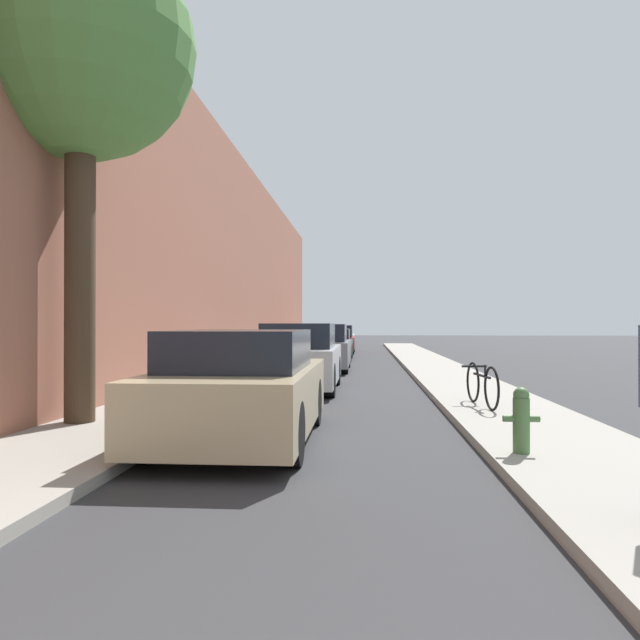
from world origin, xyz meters
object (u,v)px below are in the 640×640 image
object	(u,v)px
parked_car_grey	(320,348)
bicycle	(482,385)
street_tree_near	(81,50)
parked_car_red	(337,340)
parked_car_silver	(300,359)
parked_car_white	(339,338)
parked_car_champagne	(242,388)
parked_car_teal	(332,345)
fire_hydrant	(521,419)

from	to	relation	value
parked_car_grey	bicycle	xyz separation A→B (m)	(3.41, -8.84, -0.23)
street_tree_near	bicycle	bearing A→B (deg)	18.53
parked_car_red	street_tree_near	distance (m)	22.38
parked_car_grey	parked_car_silver	bearing A→B (deg)	-90.24
parked_car_white	bicycle	bearing A→B (deg)	-81.93
parked_car_silver	parked_car_white	bearing A→B (deg)	90.20
parked_car_silver	parked_car_white	size ratio (longest dim) A/B	0.91
parked_car_red	parked_car_champagne	bearing A→B (deg)	-90.50
parked_car_champagne	parked_car_silver	xyz separation A→B (m)	(0.11, 5.81, 0.03)
parked_car_champagne	parked_car_teal	bearing A→B (deg)	89.34
street_tree_near	bicycle	xyz separation A→B (m)	(6.02, 2.02, -4.95)
parked_car_red	bicycle	world-z (taller)	parked_car_red
parked_car_champagne	parked_car_teal	xyz separation A→B (m)	(0.20, 17.09, -0.06)
parked_car_teal	bicycle	bearing A→B (deg)	-76.93
parked_car_champagne	parked_car_white	size ratio (longest dim) A/B	0.92
parked_car_red	street_tree_near	world-z (taller)	street_tree_near
parked_car_grey	parked_car_red	world-z (taller)	parked_car_grey
parked_car_silver	parked_car_red	world-z (taller)	parked_car_silver
parked_car_silver	parked_car_grey	xyz separation A→B (m)	(0.02, 5.69, -0.01)
parked_car_teal	fire_hydrant	distance (m)	18.30
street_tree_near	bicycle	size ratio (longest dim) A/B	4.01
parked_car_silver	bicycle	size ratio (longest dim) A/B	2.30
fire_hydrant	bicycle	world-z (taller)	bicycle
street_tree_near	fire_hydrant	size ratio (longest dim) A/B	9.86
fire_hydrant	parked_car_teal	bearing A→B (deg)	99.64
parked_car_teal	parked_car_red	xyz separation A→B (m)	(-0.00, 5.25, 0.04)
parked_car_teal	bicycle	distance (m)	14.82
parked_car_silver	parked_car_teal	bearing A→B (deg)	89.57
fire_hydrant	parked_car_white	bearing A→B (deg)	96.49
parked_car_silver	bicycle	bearing A→B (deg)	-42.57
parked_car_grey	fire_hydrant	world-z (taller)	parked_car_grey
parked_car_white	street_tree_near	distance (m)	27.31
parked_car_champagne	street_tree_near	xyz separation A→B (m)	(-2.48, 0.64, 4.75)
parked_car_grey	fire_hydrant	xyz separation A→B (m)	(3.13, -12.45, -0.23)
street_tree_near	fire_hydrant	distance (m)	7.74
street_tree_near	parked_car_champagne	bearing A→B (deg)	-14.37
parked_car_champagne	parked_car_grey	bearing A→B (deg)	89.32
parked_car_red	fire_hydrant	size ratio (longest dim) A/B	5.73
street_tree_near	parked_car_white	bearing A→B (deg)	84.64
parked_car_teal	street_tree_near	world-z (taller)	street_tree_near
parked_car_grey	parked_car_red	bearing A→B (deg)	89.70
parked_car_white	parked_car_red	bearing A→B (deg)	-88.22
parked_car_grey	street_tree_near	world-z (taller)	street_tree_near
parked_car_champagne	bicycle	xyz separation A→B (m)	(3.55, 2.65, -0.20)
parked_car_silver	street_tree_near	distance (m)	7.46
parked_car_champagne	parked_car_red	bearing A→B (deg)	89.50
parked_car_champagne	fire_hydrant	world-z (taller)	parked_car_champagne
parked_car_grey	bicycle	world-z (taller)	parked_car_grey
parked_car_champagne	parked_car_silver	bearing A→B (deg)	88.90
parked_car_red	parked_car_white	size ratio (longest dim) A/B	0.92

